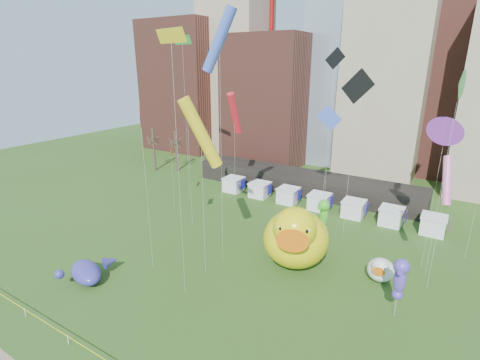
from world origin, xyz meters
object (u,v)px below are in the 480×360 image
Objects in this scene: seahorse_green at (324,213)px; whale_inflatable at (88,271)px; small_duck at (381,269)px; big_duck at (296,236)px; seahorse_purple at (400,276)px.

seahorse_green reaches higher than whale_inflatable.
whale_inflatable is (-24.79, -15.24, -0.31)m from small_duck.
seahorse_purple is (10.66, -3.22, 0.58)m from big_duck.
whale_inflatable is at bearing -162.41° from seahorse_purple.
seahorse_purple reaches higher than whale_inflatable.
big_duck is at bearing -94.37° from seahorse_green.
seahorse_purple is (9.33, -7.90, -0.60)m from seahorse_green.
seahorse_green is 1.03× the size of whale_inflatable.
seahorse_purple is at bearing 39.46° from whale_inflatable.
whale_inflatable is (-16.37, -13.50, -2.43)m from big_duck.
small_duck is 0.65× the size of seahorse_purple.
seahorse_purple is 29.07m from whale_inflatable.
big_duck is at bearing 159.94° from seahorse_purple.
seahorse_green is (-7.09, 2.94, 3.30)m from small_duck.
small_duck is (8.42, 1.74, -2.12)m from big_duck.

